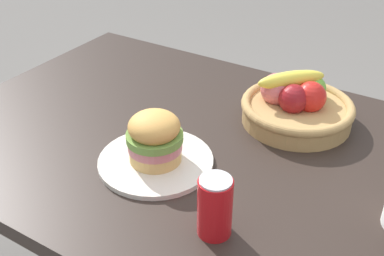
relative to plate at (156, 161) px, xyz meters
The scene contains 5 objects.
dining_table 0.18m from the plate, 62.74° to the left, with size 1.40×0.90×0.75m.
plate is the anchor object (origin of this frame).
sandwich 0.07m from the plate, 116.57° to the right, with size 0.13×0.13×0.12m.
soda_can 0.26m from the plate, 28.51° to the right, with size 0.07×0.07×0.13m.
fruit_basket 0.40m from the plate, 59.55° to the left, with size 0.29×0.29×0.14m.
Camera 1 is at (0.47, -0.85, 1.41)m, focal length 44.93 mm.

